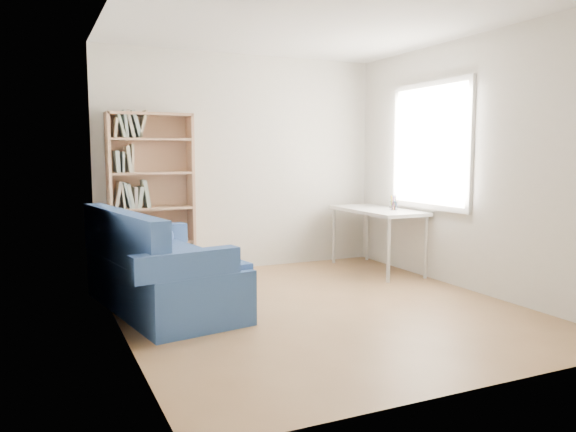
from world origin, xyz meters
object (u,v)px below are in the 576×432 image
Objects in this scene: bookshelf at (152,204)px; pen_cup at (394,204)px; sofa at (158,272)px; desk at (377,214)px.

bookshelf is 10.54× the size of pen_cup.
pen_cup reaches higher than sofa.
pen_cup is (2.87, 0.42, 0.47)m from sofa.
sofa is 1.37m from bookshelf.
sofa is at bearing -171.63° from pen_cup.
desk is 7.49× the size of pen_cup.
pen_cup is (0.11, -0.18, 0.13)m from desk.
sofa is 2.85m from desk.
bookshelf reaches higher than desk.
desk is (2.76, 0.60, 0.34)m from sofa.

